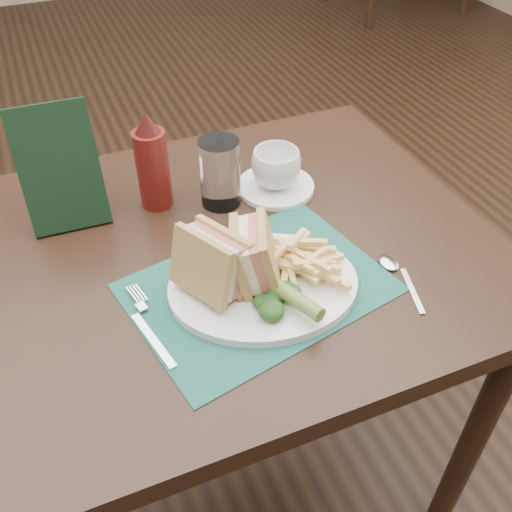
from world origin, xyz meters
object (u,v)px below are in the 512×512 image
at_px(saucer, 276,187).
at_px(table_main, 236,375).
at_px(drinking_glass, 220,173).
at_px(plate, 263,285).
at_px(coffee_cup, 276,168).
at_px(sandwich_half_b, 241,254).
at_px(sandwich_half_a, 201,270).
at_px(ketchup_bottle, 152,161).
at_px(placemat, 258,287).
at_px(check_presenter, 60,169).

bearing_deg(saucer, table_main, -138.64).
bearing_deg(drinking_glass, plate, -94.28).
bearing_deg(coffee_cup, sandwich_half_b, -125.03).
distance_m(plate, sandwich_half_b, 0.07).
xyz_separation_m(sandwich_half_a, sandwich_half_b, (0.07, 0.01, -0.00)).
height_order(sandwich_half_a, saucer, sandwich_half_a).
relative_size(saucer, drinking_glass, 1.15).
bearing_deg(saucer, ketchup_bottle, 169.60).
xyz_separation_m(placemat, check_presenter, (-0.24, 0.30, 0.11)).
bearing_deg(sandwich_half_b, table_main, 98.89).
relative_size(saucer, ketchup_bottle, 0.81).
relative_size(plate, drinking_glass, 2.31).
bearing_deg(plate, placemat, 140.87).
height_order(table_main, coffee_cup, coffee_cup).
height_order(coffee_cup, check_presenter, check_presenter).
bearing_deg(sandwich_half_a, sandwich_half_b, -17.19).
distance_m(placemat, sandwich_half_b, 0.07).
bearing_deg(saucer, sandwich_half_b, -125.03).
height_order(sandwich_half_a, check_presenter, check_presenter).
height_order(table_main, drinking_glass, drinking_glass).
relative_size(table_main, sandwich_half_b, 8.76).
height_order(sandwich_half_a, ketchup_bottle, ketchup_bottle).
relative_size(table_main, sandwich_half_a, 8.30).
distance_m(sandwich_half_a, sandwich_half_b, 0.07).
bearing_deg(check_presenter, sandwich_half_b, -50.14).
bearing_deg(drinking_glass, sandwich_half_a, -115.70).
distance_m(saucer, coffee_cup, 0.04).
relative_size(plate, check_presenter, 1.36).
bearing_deg(saucer, drinking_glass, -179.40).
relative_size(placemat, check_presenter, 1.78).
bearing_deg(plate, check_presenter, 140.82).
xyz_separation_m(placemat, coffee_cup, (0.14, 0.24, 0.05)).
bearing_deg(sandwich_half_a, drinking_glass, 36.84).
bearing_deg(table_main, coffee_cup, 41.36).
relative_size(plate, sandwich_half_b, 2.92).
height_order(sandwich_half_a, drinking_glass, drinking_glass).
relative_size(saucer, check_presenter, 0.68).
bearing_deg(check_presenter, drinking_glass, -9.90).
bearing_deg(sandwich_half_a, table_main, 25.34).
distance_m(saucer, check_presenter, 0.40).
bearing_deg(table_main, check_presenter, 144.27).
bearing_deg(sandwich_half_b, ketchup_bottle, 124.43).
distance_m(placemat, coffee_cup, 0.28).
height_order(sandwich_half_b, ketchup_bottle, ketchup_bottle).
height_order(ketchup_bottle, check_presenter, check_presenter).
bearing_deg(plate, coffee_cup, 73.44).
bearing_deg(sandwich_half_b, drinking_glass, 99.15).
height_order(sandwich_half_b, check_presenter, check_presenter).
relative_size(ketchup_bottle, check_presenter, 0.84).
height_order(plate, drinking_glass, drinking_glass).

